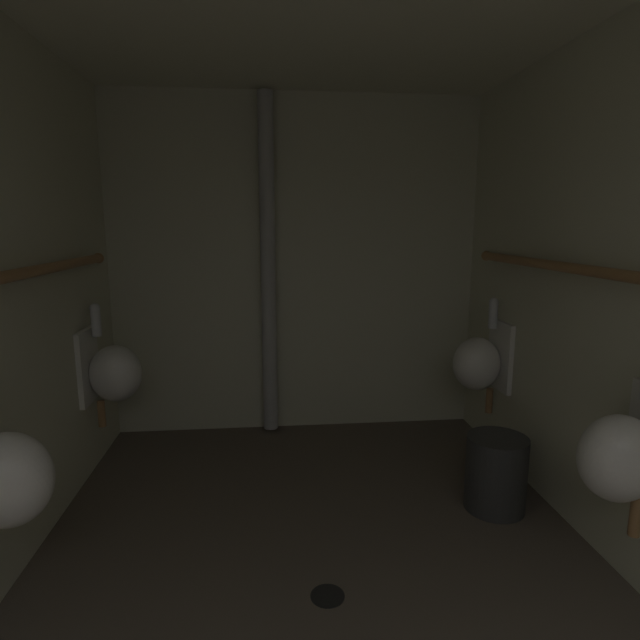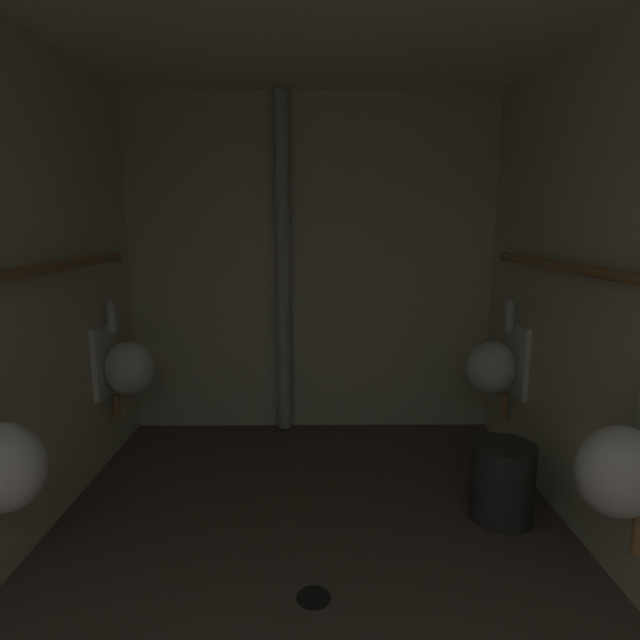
{
  "view_description": "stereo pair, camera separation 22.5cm",
  "coord_description": "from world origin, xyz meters",
  "views": [
    {
      "loc": [
        -0.2,
        0.16,
        1.49
      ],
      "look_at": [
        0.05,
        2.63,
        1.02
      ],
      "focal_mm": 29.05,
      "sensor_mm": 36.0,
      "label": 1
    },
    {
      "loc": [
        0.02,
        0.16,
        1.49
      ],
      "look_at": [
        0.05,
        2.63,
        1.02
      ],
      "focal_mm": 29.05,
      "sensor_mm": 36.0,
      "label": 2
    }
  ],
  "objects": [
    {
      "name": "floor",
      "position": [
        0.0,
        1.91,
        -0.04
      ],
      "size": [
        2.69,
        3.94,
        0.08
      ],
      "primitive_type": "cube",
      "color": "brown",
      "rests_on": "ground"
    },
    {
      "name": "wall_back",
      "position": [
        0.0,
        3.85,
        1.18
      ],
      "size": [
        2.69,
        0.06,
        2.36
      ],
      "primitive_type": "cube",
      "color": "beige",
      "rests_on": "ground"
    },
    {
      "name": "urinal_left_far",
      "position": [
        -1.14,
        3.25,
        0.62
      ],
      "size": [
        0.32,
        0.3,
        0.76
      ],
      "color": "silver"
    },
    {
      "name": "urinal_right_mid",
      "position": [
        1.14,
        1.88,
        0.62
      ],
      "size": [
        0.32,
        0.3,
        0.76
      ],
      "color": "silver"
    },
    {
      "name": "urinal_right_far",
      "position": [
        1.14,
        3.24,
        0.62
      ],
      "size": [
        0.32,
        0.3,
        0.76
      ],
      "color": "silver"
    },
    {
      "name": "standpipe_back_wall",
      "position": [
        -0.2,
        3.74,
        1.18
      ],
      "size": [
        0.1,
        0.1,
        2.31
      ],
      "primitive_type": "cylinder",
      "color": "#B2B2B2",
      "rests_on": "ground"
    },
    {
      "name": "floor_drain",
      "position": [
        0.02,
        2.01,
        0.0
      ],
      "size": [
        0.14,
        0.14,
        0.01
      ],
      "primitive_type": "cylinder",
      "color": "black",
      "rests_on": "ground"
    },
    {
      "name": "waste_bin",
      "position": [
        0.97,
        2.58,
        0.2
      ],
      "size": [
        0.31,
        0.31,
        0.4
      ],
      "primitive_type": "cylinder",
      "color": "#2D2D2D",
      "rests_on": "ground"
    }
  ]
}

